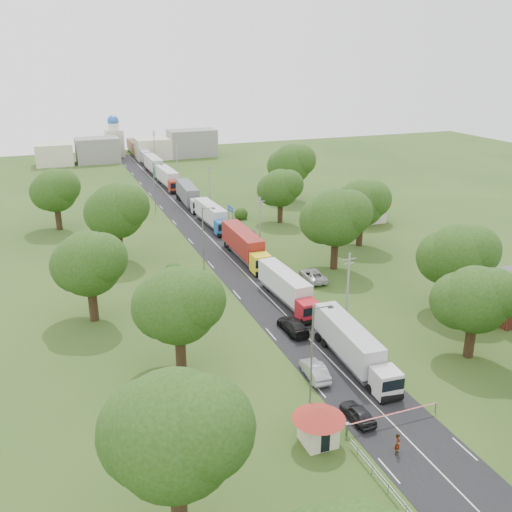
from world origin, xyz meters
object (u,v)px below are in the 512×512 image
truck_0 (352,346)px  car_lane_front (358,413)px  info_sign (230,212)px  pedestrian_near (398,444)px  guard_booth (319,420)px  boom_barrier (379,418)px  car_lane_mid (315,370)px

truck_0 → car_lane_front: bearing=-116.6°
info_sign → pedestrian_near: info_sign is taller
guard_booth → car_lane_front: bearing=18.0°
pedestrian_near → truck_0: bearing=31.8°
car_lane_front → pedestrian_near: (0.70, -5.00, 0.21)m
boom_barrier → info_sign: size_ratio=2.25×
guard_booth → car_lane_mid: 10.09m
guard_booth → truck_0: 13.37m
info_sign → pedestrian_near: 63.93m
truck_0 → car_lane_front: size_ratio=3.55×
car_lane_mid → info_sign: bearing=-94.6°
guard_booth → car_lane_mid: guard_booth is taller
pedestrian_near → guard_booth: bearing=103.2°
boom_barrier → car_lane_mid: bearing=100.3°
truck_0 → guard_booth: bearing=-131.6°
car_lane_mid → guard_booth: bearing=69.7°
boom_barrier → car_lane_front: size_ratio=2.25×
pedestrian_near → car_lane_mid: bearing=51.7°
car_lane_front → car_lane_mid: 7.58m
car_lane_mid → truck_0: bearing=-164.3°
truck_0 → car_lane_front: (-4.25, -8.49, -1.44)m
car_lane_front → car_lane_mid: size_ratio=0.86×
boom_barrier → truck_0: bearing=73.1°
boom_barrier → info_sign: (6.56, 60.00, 2.11)m
car_lane_front → car_lane_mid: bearing=-89.2°
guard_booth → car_lane_front: size_ratio=1.07×
guard_booth → pedestrian_near: 6.49m
truck_0 → car_lane_front: truck_0 is taller
boom_barrier → pedestrian_near: size_ratio=5.08×
car_lane_front → car_lane_mid: (-0.43, 7.57, 0.09)m
boom_barrier → pedestrian_near: bearing=-98.4°
info_sign → truck_0: 50.14m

